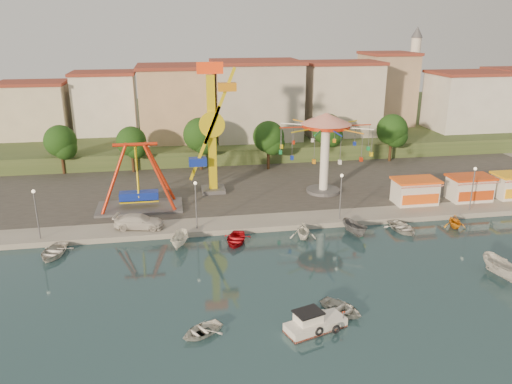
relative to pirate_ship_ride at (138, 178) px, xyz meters
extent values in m
plane|color=#122933|center=(14.34, -20.24, -4.39)|extent=(200.00, 200.00, 0.00)
cube|color=#9E998E|center=(14.34, 41.76, -4.09)|extent=(200.00, 100.00, 0.60)
cube|color=#4C4944|center=(14.34, 9.76, -3.79)|extent=(90.00, 28.00, 0.01)
cube|color=#384C26|center=(14.34, 46.76, -2.89)|extent=(200.00, 60.00, 3.00)
cube|color=#59595E|center=(0.00, 0.00, -3.64)|extent=(10.00, 5.00, 0.30)
cube|color=#132BAA|center=(0.00, 0.00, -2.19)|extent=(4.50, 1.40, 1.00)
cylinder|color=red|center=(0.00, 0.00, 4.01)|extent=(5.00, 0.40, 0.40)
cube|color=#59595E|center=(9.19, 4.84, -3.54)|extent=(3.00, 3.00, 0.50)
cube|color=yellow|center=(9.19, 4.84, 3.71)|extent=(1.00, 1.00, 15.00)
cube|color=red|center=(9.19, 4.84, 12.01)|extent=(3.20, 0.50, 1.40)
cylinder|color=yellow|center=(9.19, 4.04, 5.21)|extent=(3.20, 0.50, 3.20)
cube|color=yellow|center=(10.16, 3.84, 7.51)|extent=(4.21, 0.35, 9.35)
cube|color=orange|center=(11.13, 3.84, 9.81)|extent=(2.20, 1.20, 1.00)
cylinder|color=#59595E|center=(23.32, 2.20, -3.59)|extent=(4.40, 4.40, 0.40)
cylinder|color=white|center=(23.32, 2.20, 0.71)|extent=(1.10, 1.10, 9.00)
cylinder|color=red|center=(23.32, 2.20, 5.01)|extent=(6.00, 6.00, 0.50)
cone|color=red|center=(23.32, 2.20, 5.91)|extent=(6.40, 6.40, 1.40)
cube|color=white|center=(33.06, -3.74, -2.39)|extent=(5.00, 3.00, 2.80)
cube|color=#FC5D16|center=(33.06, -3.74, -0.84)|extent=(5.40, 3.40, 0.25)
cube|color=red|center=(33.06, -5.44, -1.19)|extent=(5.00, 0.77, 0.43)
cube|color=white|center=(40.33, -3.74, -2.39)|extent=(5.00, 3.00, 2.80)
cube|color=#CE4110|center=(40.33, -3.74, -0.84)|extent=(5.40, 3.40, 0.25)
cube|color=red|center=(40.33, -5.44, -1.19)|extent=(5.00, 0.77, 0.43)
cylinder|color=#59595E|center=(-9.66, -7.24, -1.29)|extent=(0.14, 0.14, 5.00)
cylinder|color=#59595E|center=(6.34, -7.24, -1.29)|extent=(0.14, 0.14, 5.00)
cylinder|color=#59595E|center=(22.34, -7.24, -1.29)|extent=(0.14, 0.14, 5.00)
cylinder|color=#59595E|center=(38.34, -7.24, -1.29)|extent=(0.14, 0.14, 5.00)
cylinder|color=#382314|center=(-11.66, 16.73, -2.00)|extent=(0.44, 0.44, 3.60)
sphere|color=black|center=(-11.66, 16.73, 1.10)|extent=(4.60, 4.60, 4.60)
cylinder|color=#382314|center=(-1.66, 16.00, -2.09)|extent=(0.44, 0.44, 3.40)
sphere|color=black|center=(-1.66, 16.00, 0.83)|extent=(4.35, 4.35, 4.35)
cylinder|color=#382314|center=(8.34, 15.57, -1.83)|extent=(0.44, 0.44, 3.92)
sphere|color=black|center=(8.34, 15.57, 1.54)|extent=(5.02, 5.02, 5.02)
cylinder|color=#382314|center=(18.34, 14.12, -1.96)|extent=(0.44, 0.44, 3.66)
sphere|color=black|center=(18.34, 14.12, 1.18)|extent=(4.68, 4.68, 4.68)
cylinder|color=#382314|center=(28.34, 17.11, -1.89)|extent=(0.44, 0.44, 3.80)
sphere|color=black|center=(28.34, 17.11, 1.37)|extent=(4.86, 4.86, 4.86)
cylinder|color=#382314|center=(38.34, 15.29, -1.91)|extent=(0.44, 0.44, 3.77)
sphere|color=black|center=(38.34, 15.29, 1.33)|extent=(4.83, 4.83, 4.83)
cube|color=beige|center=(-19.03, 25.82, 4.54)|extent=(9.26, 9.53, 11.87)
cube|color=silver|center=(-6.99, 31.14, 2.92)|extent=(12.33, 9.01, 8.63)
cube|color=tan|center=(6.16, 31.72, 4.22)|extent=(11.95, 9.28, 11.23)
cube|color=beige|center=(19.95, 28.56, 3.20)|extent=(12.59, 10.50, 9.20)
cube|color=beige|center=(33.41, 31.96, 3.22)|extent=(10.75, 9.23, 9.24)
cube|color=tan|center=(46.71, 30.09, 4.21)|extent=(12.77, 10.96, 11.21)
cube|color=silver|center=(58.49, 28.53, 4.78)|extent=(8.23, 8.98, 12.36)
cube|color=beige|center=(70.37, 33.46, 2.99)|extent=(11.59, 10.93, 8.76)
cylinder|color=silver|center=(50.34, 33.76, 6.61)|extent=(1.80, 1.80, 16.00)
cylinder|color=#59595E|center=(50.34, 33.76, 11.61)|extent=(2.80, 2.80, 0.30)
cone|color=#59595E|center=(50.34, 33.76, 15.61)|extent=(2.20, 2.20, 2.00)
cube|color=white|center=(13.93, -26.62, -4.12)|extent=(4.92, 3.10, 0.83)
cube|color=red|center=(13.93, -26.62, -4.32)|extent=(4.92, 3.10, 0.15)
cube|color=white|center=(13.38, -26.53, -3.43)|extent=(2.18, 1.89, 0.83)
cube|color=black|center=(13.38, -26.53, -2.97)|extent=(2.41, 2.12, 0.11)
torus|color=black|center=(13.93, -27.55, -3.98)|extent=(0.72, 0.39, 0.70)
torus|color=black|center=(15.22, -27.50, -3.98)|extent=(0.72, 0.39, 0.70)
imported|color=silver|center=(16.55, -24.82, -4.02)|extent=(4.24, 4.48, 0.76)
imported|color=white|center=(5.55, -25.88, -4.06)|extent=(3.98, 3.66, 0.67)
imported|color=silver|center=(32.46, -21.94, -3.48)|extent=(2.29, 4.88, 1.82)
imported|color=silver|center=(0.24, -6.15, -3.03)|extent=(5.57, 3.07, 1.53)
imported|color=silver|center=(-7.81, -10.44, -3.96)|extent=(3.91, 4.81, 0.88)
imported|color=white|center=(4.41, -10.44, -3.67)|extent=(2.34, 3.98, 1.45)
imported|color=red|center=(10.11, -10.44, -3.98)|extent=(3.88, 4.67, 0.83)
imported|color=white|center=(17.26, -10.44, -3.55)|extent=(3.30, 3.66, 1.70)
imported|color=#5E5E63|center=(22.97, -10.44, -3.66)|extent=(2.41, 4.05, 1.47)
imported|color=silver|center=(28.43, -10.44, -3.97)|extent=(3.64, 4.55, 0.84)
imported|color=orange|center=(34.61, -10.44, -3.66)|extent=(2.89, 3.19, 1.46)
camera|label=1|loc=(4.21, -57.18, 17.10)|focal=35.00mm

